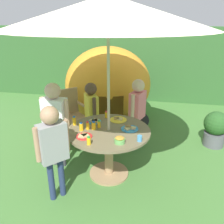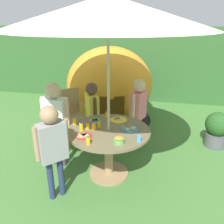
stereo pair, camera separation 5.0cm
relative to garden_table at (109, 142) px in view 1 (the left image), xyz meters
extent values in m
cube|color=#477A38|center=(0.00, 0.00, -0.54)|extent=(10.00, 10.00, 0.02)
cube|color=#33602D|center=(0.00, 3.73, 0.44)|extent=(9.00, 0.70, 1.93)
cylinder|color=tan|center=(0.00, 0.00, -0.51)|extent=(0.57, 0.57, 0.03)
cylinder|color=tan|center=(0.00, 0.00, -0.18)|extent=(0.12, 0.12, 0.68)
cylinder|color=#75664C|center=(0.00, 0.00, 0.17)|extent=(1.13, 1.13, 0.03)
cylinder|color=#B7AD8C|center=(0.00, 0.00, 0.66)|extent=(0.04, 0.04, 2.37)
cone|color=beige|center=(0.00, 0.00, 1.65)|extent=(2.45, 2.45, 0.37)
cylinder|color=tan|center=(-0.84, 0.53, -0.31)|extent=(0.04, 0.04, 0.44)
cylinder|color=tan|center=(-0.53, 0.83, -0.31)|extent=(0.04, 0.04, 0.44)
cylinder|color=tan|center=(-1.15, 0.83, -0.31)|extent=(0.04, 0.04, 0.44)
cylinder|color=tan|center=(-0.85, 1.14, -0.31)|extent=(0.04, 0.04, 0.44)
cube|color=tan|center=(-0.84, 0.83, -0.07)|extent=(0.67, 0.67, 0.04)
cube|color=tan|center=(-1.00, 0.99, 0.19)|extent=(0.36, 0.36, 0.47)
cube|color=tan|center=(-0.99, 0.68, 0.15)|extent=(0.37, 0.36, 0.03)
cube|color=tan|center=(-0.69, 0.99, 0.15)|extent=(0.37, 0.36, 0.03)
ellipsoid|color=orange|center=(-0.42, 1.99, 0.27)|extent=(2.17, 2.09, 1.60)
cylinder|color=black|center=(-0.42, 1.99, -0.52)|extent=(2.24, 2.24, 0.01)
cube|color=#4B310D|center=(-0.22, 1.18, -0.09)|extent=(0.50, 0.15, 0.72)
cylinder|color=#595960|center=(1.67, 1.17, -0.40)|extent=(0.36, 0.36, 0.25)
sphere|color=#285623|center=(1.67, 1.17, -0.10)|extent=(0.42, 0.42, 0.42)
cylinder|color=navy|center=(0.33, 0.92, -0.25)|extent=(0.08, 0.08, 0.55)
cylinder|color=navy|center=(0.29, 0.80, -0.25)|extent=(0.08, 0.08, 0.55)
cube|color=#EA727F|center=(0.31, 0.86, 0.25)|extent=(0.27, 0.36, 0.46)
cylinder|color=#D8B293|center=(0.37, 1.03, 0.28)|extent=(0.06, 0.06, 0.42)
cylinder|color=#D8B293|center=(0.25, 0.69, 0.28)|extent=(0.06, 0.06, 0.42)
sphere|color=#D8B293|center=(0.31, 0.86, 0.59)|extent=(0.21, 0.21, 0.21)
cylinder|color=brown|center=(-0.47, 0.77, -0.26)|extent=(0.07, 0.07, 0.52)
cylinder|color=brown|center=(-0.41, 0.66, -0.26)|extent=(0.07, 0.07, 0.52)
cube|color=yellow|center=(-0.44, 0.71, 0.22)|extent=(0.30, 0.34, 0.44)
cylinder|color=#4C3828|center=(-0.53, 0.86, 0.24)|extent=(0.06, 0.06, 0.40)
cylinder|color=#4C3828|center=(-0.35, 0.57, 0.24)|extent=(0.06, 0.06, 0.40)
sphere|color=#4C3828|center=(-0.44, 0.71, 0.54)|extent=(0.20, 0.20, 0.20)
cylinder|color=#3F3F47|center=(-0.87, 0.10, -0.23)|extent=(0.08, 0.08, 0.59)
cylinder|color=#3F3F47|center=(-0.73, 0.08, -0.23)|extent=(0.08, 0.08, 0.59)
cube|color=white|center=(-0.80, 0.09, 0.31)|extent=(0.36, 0.22, 0.50)
cylinder|color=#D8B293|center=(-0.99, 0.11, 0.33)|extent=(0.06, 0.06, 0.45)
cylinder|color=#D8B293|center=(-0.61, 0.07, 0.33)|extent=(0.06, 0.06, 0.45)
sphere|color=#D8B293|center=(-0.80, 0.09, 0.67)|extent=(0.22, 0.22, 0.22)
cylinder|color=navy|center=(-0.59, -0.63, -0.25)|extent=(0.08, 0.08, 0.55)
cylinder|color=navy|center=(-0.50, -0.53, -0.25)|extent=(0.08, 0.08, 0.55)
cube|color=#99999E|center=(-0.54, -0.58, 0.26)|extent=(0.35, 0.35, 0.47)
cylinder|color=tan|center=(-0.67, -0.71, 0.28)|extent=(0.06, 0.06, 0.42)
cylinder|color=tan|center=(-0.42, -0.45, 0.28)|extent=(0.06, 0.06, 0.42)
sphere|color=tan|center=(-0.54, -0.58, 0.60)|extent=(0.21, 0.21, 0.21)
cylinder|color=#66B259|center=(0.20, -0.32, 0.22)|extent=(0.13, 0.13, 0.05)
ellipsoid|color=gold|center=(0.20, -0.32, 0.26)|extent=(0.11, 0.11, 0.03)
cylinder|color=#338CD8|center=(0.28, 0.07, 0.20)|extent=(0.23, 0.23, 0.01)
cube|color=tan|center=(0.32, 0.07, 0.21)|extent=(0.08, 0.08, 0.02)
cube|color=#9E7547|center=(0.25, 0.10, 0.21)|extent=(0.10, 0.10, 0.02)
cube|color=tan|center=(0.25, 0.04, 0.21)|extent=(0.10, 0.10, 0.02)
cylinder|color=red|center=(-0.27, -0.25, 0.20)|extent=(0.21, 0.21, 0.01)
cube|color=tan|center=(-0.25, -0.26, 0.21)|extent=(0.10, 0.10, 0.02)
cube|color=#9E7547|center=(-0.27, -0.24, 0.21)|extent=(0.08, 0.08, 0.02)
cube|color=tan|center=(-0.29, -0.28, 0.21)|extent=(0.08, 0.08, 0.02)
cylinder|color=#338CD8|center=(-0.26, 0.21, 0.20)|extent=(0.20, 0.20, 0.01)
cube|color=tan|center=(-0.23, 0.22, 0.21)|extent=(0.08, 0.08, 0.02)
cube|color=#9E7547|center=(-0.25, 0.24, 0.21)|extent=(0.08, 0.08, 0.02)
cube|color=tan|center=(-0.29, 0.20, 0.21)|extent=(0.08, 0.08, 0.02)
cube|color=#9E7547|center=(-0.25, 0.19, 0.21)|extent=(0.10, 0.10, 0.02)
cylinder|color=yellow|center=(0.07, 0.34, 0.20)|extent=(0.25, 0.25, 0.01)
cube|color=tan|center=(0.10, 0.34, 0.21)|extent=(0.09, 0.09, 0.02)
cube|color=#9E7547|center=(0.05, 0.35, 0.21)|extent=(0.09, 0.09, 0.02)
cylinder|color=yellow|center=(-0.12, 0.41, 0.23)|extent=(0.05, 0.05, 0.09)
cylinder|color=red|center=(-0.12, 0.41, 0.28)|extent=(0.03, 0.03, 0.02)
cylinder|color=yellow|center=(-0.28, -0.03, 0.24)|extent=(0.05, 0.05, 0.10)
cylinder|color=red|center=(-0.28, -0.03, 0.30)|extent=(0.03, 0.03, 0.02)
cylinder|color=yellow|center=(-0.15, 0.05, 0.24)|extent=(0.04, 0.04, 0.09)
cylinder|color=green|center=(-0.15, 0.05, 0.29)|extent=(0.03, 0.03, 0.02)
cylinder|color=yellow|center=(-0.51, 0.06, 0.25)|extent=(0.05, 0.05, 0.11)
cylinder|color=blue|center=(-0.51, 0.06, 0.31)|extent=(0.03, 0.03, 0.02)
cylinder|color=yellow|center=(-0.36, -0.09, 0.24)|extent=(0.05, 0.05, 0.10)
cylinder|color=blue|center=(-0.36, -0.09, 0.30)|extent=(0.04, 0.04, 0.02)
cylinder|color=yellow|center=(-0.15, -0.43, 0.23)|extent=(0.05, 0.05, 0.09)
cylinder|color=green|center=(-0.15, -0.43, 0.29)|extent=(0.04, 0.04, 0.02)
cylinder|color=yellow|center=(-0.20, -0.02, 0.24)|extent=(0.06, 0.06, 0.10)
cylinder|color=blue|center=(-0.20, -0.02, 0.30)|extent=(0.04, 0.04, 0.02)
cylinder|color=#4C99D8|center=(0.43, -0.23, 0.23)|extent=(0.06, 0.06, 0.07)
camera|label=1|loc=(0.57, -2.76, 1.58)|focal=37.20mm
camera|label=2|loc=(0.62, -2.75, 1.58)|focal=37.20mm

